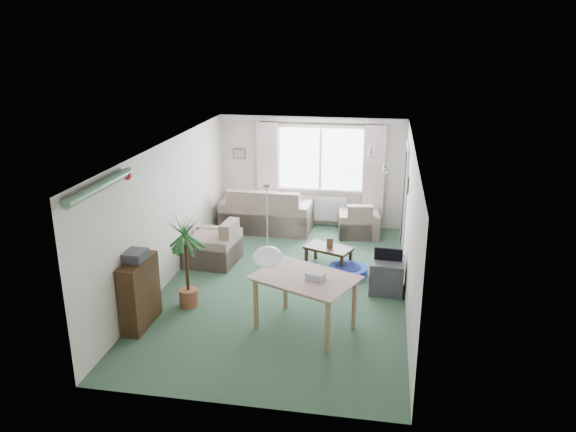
% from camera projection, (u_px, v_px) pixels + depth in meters
% --- Properties ---
extents(ground, '(6.50, 6.50, 0.00)m').
position_uv_depth(ground, '(285.00, 286.00, 9.53)').
color(ground, '#30513A').
extents(window, '(1.80, 0.03, 1.30)m').
position_uv_depth(window, '(321.00, 159.00, 12.05)').
color(window, white).
extents(curtain_rod, '(2.60, 0.03, 0.03)m').
position_uv_depth(curtain_rod, '(321.00, 124.00, 11.73)').
color(curtain_rod, black).
extents(curtain_left, '(0.45, 0.08, 2.00)m').
position_uv_depth(curtain_left, '(267.00, 168.00, 12.22)').
color(curtain_left, beige).
extents(curtain_right, '(0.45, 0.08, 2.00)m').
position_uv_depth(curtain_right, '(374.00, 173.00, 11.84)').
color(curtain_right, beige).
extents(radiator, '(1.20, 0.10, 0.55)m').
position_uv_depth(radiator, '(319.00, 208.00, 12.36)').
color(radiator, white).
extents(doorway, '(0.03, 0.95, 2.00)m').
position_uv_depth(doorway, '(405.00, 199.00, 10.95)').
color(doorway, black).
extents(pendant_lamp, '(0.36, 0.36, 0.36)m').
position_uv_depth(pendant_lamp, '(268.00, 257.00, 6.89)').
color(pendant_lamp, white).
extents(tinsel_garland, '(1.60, 1.60, 0.12)m').
position_uv_depth(tinsel_garland, '(100.00, 186.00, 6.98)').
color(tinsel_garland, '#196626').
extents(bauble_cluster_a, '(0.20, 0.20, 0.20)m').
position_uv_depth(bauble_cluster_a, '(370.00, 149.00, 9.46)').
color(bauble_cluster_a, silver).
extents(bauble_cluster_b, '(0.20, 0.20, 0.20)m').
position_uv_depth(bauble_cluster_b, '(387.00, 166.00, 8.29)').
color(bauble_cluster_b, silver).
extents(wall_picture_back, '(0.28, 0.03, 0.22)m').
position_uv_depth(wall_picture_back, '(239.00, 154.00, 12.33)').
color(wall_picture_back, brown).
extents(wall_picture_right, '(0.03, 0.24, 0.30)m').
position_uv_depth(wall_picture_right, '(408.00, 185.00, 9.85)').
color(wall_picture_right, brown).
extents(sofa, '(1.93, 1.05, 0.96)m').
position_uv_depth(sofa, '(267.00, 208.00, 12.10)').
color(sofa, beige).
rests_on(sofa, ground).
extents(armchair_corner, '(0.91, 0.87, 0.74)m').
position_uv_depth(armchair_corner, '(359.00, 218.00, 11.79)').
color(armchair_corner, beige).
rests_on(armchair_corner, ground).
extents(armchair_left, '(0.94, 0.98, 0.82)m').
position_uv_depth(armchair_left, '(213.00, 241.00, 10.37)').
color(armchair_left, '#CAB398').
rests_on(armchair_left, ground).
extents(coffee_table, '(0.94, 0.73, 0.37)m').
position_uv_depth(coffee_table, '(328.00, 256.00, 10.28)').
color(coffee_table, black).
rests_on(coffee_table, ground).
extents(photo_frame, '(0.12, 0.03, 0.16)m').
position_uv_depth(photo_frame, '(330.00, 243.00, 10.21)').
color(photo_frame, brown).
rests_on(photo_frame, coffee_table).
extents(bookshelf, '(0.29, 0.84, 1.02)m').
position_uv_depth(bookshelf, '(140.00, 293.00, 8.12)').
color(bookshelf, black).
rests_on(bookshelf, ground).
extents(hifi_box, '(0.29, 0.36, 0.14)m').
position_uv_depth(hifi_box, '(135.00, 256.00, 7.95)').
color(hifi_box, '#37363B').
rests_on(hifi_box, bookshelf).
extents(houseplant, '(0.75, 0.75, 1.50)m').
position_uv_depth(houseplant, '(187.00, 262.00, 8.61)').
color(houseplant, '#1B512A').
rests_on(houseplant, ground).
extents(dining_table, '(1.53, 1.31, 0.81)m').
position_uv_depth(dining_table, '(305.00, 304.00, 8.03)').
color(dining_table, '#A27858').
rests_on(dining_table, ground).
extents(gift_box, '(0.29, 0.23, 0.12)m').
position_uv_depth(gift_box, '(316.00, 277.00, 7.81)').
color(gift_box, silver).
rests_on(gift_box, dining_table).
extents(tv_cube, '(0.58, 0.63, 0.55)m').
position_uv_depth(tv_cube, '(387.00, 276.00, 9.27)').
color(tv_cube, '#3D3E43').
rests_on(tv_cube, ground).
extents(pet_bed, '(0.88, 0.88, 0.14)m').
position_uv_depth(pet_bed, '(348.00, 271.00, 9.95)').
color(pet_bed, navy).
rests_on(pet_bed, ground).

